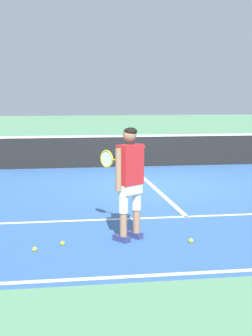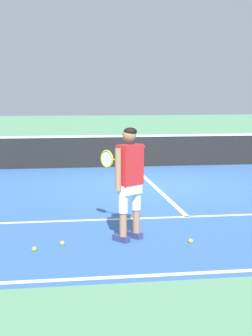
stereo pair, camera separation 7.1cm
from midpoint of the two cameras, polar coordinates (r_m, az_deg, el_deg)
The scene contains 10 objects.
ground_plane at distance 12.20m, azimuth 2.82°, elevation -2.04°, with size 80.00×80.00×0.00m, color #609E70.
court_inner_surface at distance 10.92m, azimuth 4.20°, elevation -3.27°, with size 10.98×9.64×0.00m, color #3866A8.
line_baseline at distance 6.65m, azimuth 13.15°, elevation -11.15°, with size 10.98×0.10×0.01m, color white.
line_service at distance 9.24m, azimuth 6.64°, elevation -5.46°, with size 8.23×0.10×0.01m, color white.
line_centre_service at distance 12.28m, azimuth 2.74°, elevation -1.94°, with size 0.10×6.40×0.01m, color white.
tennis_net at distance 15.33m, azimuth 0.41°, elevation 2.00°, with size 11.96×0.08×1.07m.
tennis_player at distance 7.56m, azimuth 0.07°, elevation -0.87°, with size 0.62×1.21×1.71m.
tennis_ball_near_feet at distance 7.33m, azimuth -10.54°, elevation -8.99°, with size 0.07×0.07×0.07m, color #CCE02D.
tennis_ball_by_baseline at distance 7.67m, azimuth 7.06°, elevation -8.14°, with size 0.07×0.07×0.07m, color #CCE02D.
tennis_ball_mid_court at distance 7.55m, azimuth -7.44°, elevation -8.41°, with size 0.07×0.07×0.07m, color #CCE02D.
Camera 1 is at (-2.41, -11.75, 2.21)m, focal length 54.05 mm.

